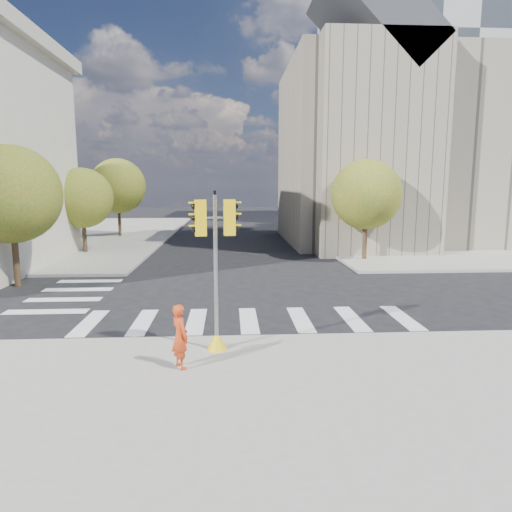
{
  "coord_description": "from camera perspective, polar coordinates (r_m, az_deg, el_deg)",
  "views": [
    {
      "loc": [
        -0.73,
        -17.17,
        4.61
      ],
      "look_at": [
        0.21,
        -1.06,
        2.1
      ],
      "focal_mm": 32.0,
      "sensor_mm": 36.0,
      "label": 1
    }
  ],
  "objects": [
    {
      "name": "sidewalk_near",
      "position": [
        7.69,
        3.12,
        -27.3
      ],
      "size": [
        30.0,
        14.0,
        0.15
      ],
      "primitive_type": "cube",
      "color": "gray",
      "rests_on": "ground"
    },
    {
      "name": "office_tower",
      "position": [
        64.23,
        18.33,
        17.72
      ],
      "size": [
        20.0,
        18.0,
        30.0
      ],
      "primitive_type": "cube",
      "color": "#9EA0A3",
      "rests_on": "ground"
    },
    {
      "name": "traffic_signal",
      "position": [
        12.33,
        -5.02,
        -3.55
      ],
      "size": [
        1.08,
        0.56,
        4.32
      ],
      "rotation": [
        0.0,
        0.0,
        0.14
      ],
      "color": "#E2B70B",
      "rests_on": "sidewalk_near"
    },
    {
      "name": "civic_building",
      "position": [
        39.88,
        21.32,
        12.07
      ],
      "size": [
        26.0,
        16.0,
        19.39
      ],
      "color": "gray",
      "rests_on": "ground"
    },
    {
      "name": "tree_lw_near",
      "position": [
        23.32,
        -28.32,
        6.8
      ],
      "size": [
        4.4,
        4.4,
        6.41
      ],
      "color": "#382616",
      "rests_on": "ground"
    },
    {
      "name": "tree_re_mid",
      "position": [
        40.03,
        8.62,
        8.38
      ],
      "size": [
        4.6,
        4.6,
        6.66
      ],
      "color": "#382616",
      "rests_on": "ground"
    },
    {
      "name": "tree_re_near",
      "position": [
        28.4,
        13.63,
        7.47
      ],
      "size": [
        4.2,
        4.2,
        6.16
      ],
      "color": "#382616",
      "rests_on": "ground"
    },
    {
      "name": "lamp_far",
      "position": [
        46.01,
        7.69,
        8.73
      ],
      "size": [
        0.35,
        0.18,
        8.11
      ],
      "color": "black",
      "rests_on": "sidewalk_far_right"
    },
    {
      "name": "sidewalk_far_left",
      "position": [
        47.49,
        -27.29,
        2.38
      ],
      "size": [
        28.0,
        40.0,
        0.15
      ],
      "primitive_type": "cube",
      "color": "gray",
      "rests_on": "ground"
    },
    {
      "name": "tree_lw_far",
      "position": [
        42.31,
        -16.88,
        8.37
      ],
      "size": [
        4.8,
        4.8,
        6.95
      ],
      "color": "#382616",
      "rests_on": "ground"
    },
    {
      "name": "photographer",
      "position": [
        11.47,
        -9.48,
        -9.87
      ],
      "size": [
        0.64,
        0.7,
        1.61
      ],
      "primitive_type": "imported",
      "rotation": [
        0.0,
        0.0,
        2.13
      ],
      "color": "red",
      "rests_on": "sidewalk_near"
    },
    {
      "name": "tree_lw_mid",
      "position": [
        32.68,
        -20.89,
        6.78
      ],
      "size": [
        4.0,
        4.0,
        5.77
      ],
      "color": "#382616",
      "rests_on": "ground"
    },
    {
      "name": "ground",
      "position": [
        17.79,
        -0.87,
        -6.18
      ],
      "size": [
        160.0,
        160.0,
        0.0
      ],
      "primitive_type": "plane",
      "color": "black",
      "rests_on": "ground"
    },
    {
      "name": "tree_re_far",
      "position": [
        51.83,
        5.85,
        7.98
      ],
      "size": [
        4.0,
        4.0,
        5.88
      ],
      "color": "#382616",
      "rests_on": "ground"
    },
    {
      "name": "sidewalk_far_right",
      "position": [
        48.11,
        22.23,
        2.78
      ],
      "size": [
        28.0,
        40.0,
        0.15
      ],
      "primitive_type": "cube",
      "color": "gray",
      "rests_on": "ground"
    },
    {
      "name": "lamp_near",
      "position": [
        32.37,
        12.45,
        8.59
      ],
      "size": [
        0.35,
        0.18,
        8.11
      ],
      "color": "black",
      "rests_on": "sidewalk_far_right"
    }
  ]
}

